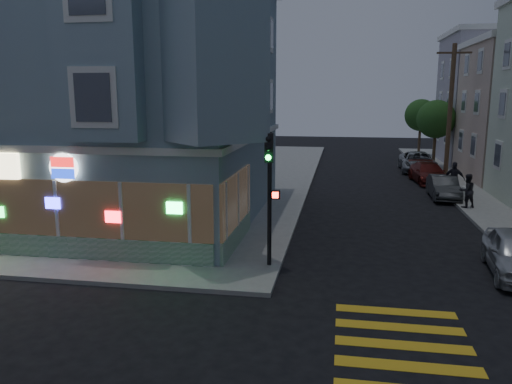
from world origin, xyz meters
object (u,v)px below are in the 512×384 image
(street_tree_near, at_px, (436,119))
(parked_car_c, at_px, (428,173))
(parked_car_b, at_px, (443,187))
(fire_hydrant, at_px, (464,193))
(street_tree_far, at_px, (421,115))
(utility_pole, at_px, (450,111))
(pedestrian_b, at_px, (454,179))
(parked_car_d, at_px, (417,162))
(pedestrian_a, at_px, (467,191))
(traffic_signal, at_px, (270,177))

(street_tree_near, distance_m, parked_car_c, 7.93)
(street_tree_near, height_order, parked_car_b, street_tree_near)
(fire_hydrant, bearing_deg, street_tree_far, 88.37)
(utility_pole, xyz_separation_m, pedestrian_b, (-0.70, -6.02, -3.68))
(street_tree_near, height_order, pedestrian_b, street_tree_near)
(utility_pole, bearing_deg, pedestrian_b, -96.63)
(parked_car_d, bearing_deg, fire_hydrant, -83.70)
(street_tree_near, distance_m, pedestrian_b, 12.38)
(fire_hydrant, bearing_deg, utility_pole, 86.78)
(street_tree_near, bearing_deg, fire_hydrant, -92.62)
(pedestrian_a, bearing_deg, street_tree_near, -114.40)
(pedestrian_b, bearing_deg, parked_car_b, 39.48)
(utility_pole, height_order, street_tree_far, utility_pole)
(street_tree_far, xyz_separation_m, pedestrian_b, (-0.90, -20.02, -2.82))
(pedestrian_a, relative_size, pedestrian_b, 0.90)
(utility_pole, relative_size, pedestrian_b, 4.64)
(traffic_signal, bearing_deg, utility_pole, 56.06)
(utility_pole, relative_size, street_tree_far, 1.70)
(street_tree_near, xyz_separation_m, pedestrian_a, (-0.90, -15.10, -2.92))
(pedestrian_a, distance_m, parked_car_c, 8.05)
(street_tree_far, height_order, traffic_signal, street_tree_far)
(street_tree_far, bearing_deg, traffic_signal, -105.90)
(fire_hydrant, bearing_deg, pedestrian_a, -98.77)
(fire_hydrant, bearing_deg, pedestrian_b, 104.37)
(pedestrian_a, distance_m, traffic_signal, 13.83)
(parked_car_c, bearing_deg, fire_hydrant, -87.73)
(pedestrian_b, bearing_deg, fire_hydrant, 121.19)
(street_tree_near, height_order, street_tree_far, same)
(traffic_signal, height_order, fire_hydrant, traffic_signal)
(parked_car_d, bearing_deg, utility_pole, -70.75)
(pedestrian_a, xyz_separation_m, parked_car_c, (-0.60, 8.02, -0.34))
(utility_pole, relative_size, street_tree_near, 1.70)
(pedestrian_b, bearing_deg, street_tree_far, -75.75)
(parked_car_d, bearing_deg, parked_car_b, -88.23)
(utility_pole, bearing_deg, fire_hydrant, -93.22)
(parked_car_c, height_order, parked_car_d, parked_car_d)
(fire_hydrant, bearing_deg, parked_car_b, 134.71)
(utility_pole, xyz_separation_m, parked_car_d, (-1.30, 4.13, -4.04))
(pedestrian_a, xyz_separation_m, parked_car_b, (-0.60, 2.82, -0.36))
(utility_pole, distance_m, street_tree_near, 6.06)
(utility_pole, xyz_separation_m, traffic_signal, (-9.38, -19.64, -1.60))
(pedestrian_b, relative_size, fire_hydrant, 2.48)
(street_tree_near, relative_size, parked_car_c, 1.13)
(street_tree_far, height_order, pedestrian_a, street_tree_far)
(utility_pole, xyz_separation_m, fire_hydrant, (-0.40, -7.18, -4.24))
(parked_car_b, distance_m, parked_car_c, 5.20)
(parked_car_b, bearing_deg, parked_car_c, 90.97)
(parked_car_d, distance_m, traffic_signal, 25.23)
(parked_car_b, bearing_deg, pedestrian_b, 23.62)
(parked_car_c, relative_size, traffic_signal, 1.04)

